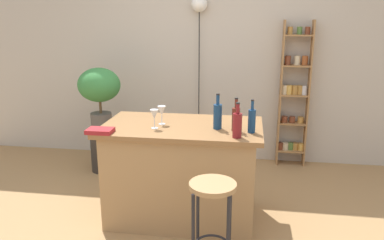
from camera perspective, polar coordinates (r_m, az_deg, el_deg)
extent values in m
plane|color=#A37A4C|center=(3.39, -2.33, -16.63)|extent=(12.00, 12.00, 0.00)
cube|color=#BCB2A3|center=(4.83, 1.94, 10.50)|extent=(6.40, 0.10, 2.80)
cube|color=#A87F51|center=(3.46, -1.45, -8.11)|extent=(1.28, 0.75, 0.84)
cube|color=olive|center=(3.31, -1.50, -1.08)|extent=(1.39, 0.81, 0.04)
cylinder|color=black|center=(2.69, 0.17, -17.49)|extent=(0.02, 0.02, 0.66)
cylinder|color=black|center=(2.89, 0.88, -15.01)|extent=(0.02, 0.02, 0.66)
cylinder|color=black|center=(2.88, 5.70, -15.29)|extent=(0.02, 0.02, 0.66)
cylinder|color=#A87F51|center=(2.62, 3.15, -9.84)|extent=(0.33, 0.33, 0.03)
cube|color=#9E7042|center=(4.74, 13.17, 3.74)|extent=(0.02, 0.16, 1.77)
cube|color=#9E7042|center=(4.77, 17.11, 3.55)|extent=(0.02, 0.16, 1.77)
cube|color=#9E7042|center=(4.93, 14.59, -4.44)|extent=(0.31, 0.16, 0.02)
cylinder|color=brown|center=(4.90, 13.09, -3.83)|extent=(0.07, 0.07, 0.09)
cylinder|color=beige|center=(4.91, 13.91, -3.85)|extent=(0.07, 0.07, 0.09)
cylinder|color=#4C7033|center=(4.93, 14.62, -3.83)|extent=(0.07, 0.07, 0.09)
cylinder|color=#AD7A38|center=(4.93, 15.28, -3.85)|extent=(0.07, 0.07, 0.09)
cylinder|color=gold|center=(4.93, 16.14, -3.92)|extent=(0.07, 0.07, 0.09)
cube|color=#9E7042|center=(4.83, 14.87, -0.47)|extent=(0.31, 0.16, 0.02)
cylinder|color=brown|center=(4.80, 13.75, 0.10)|extent=(0.07, 0.07, 0.08)
cylinder|color=brown|center=(4.82, 14.84, 0.07)|extent=(0.07, 0.07, 0.08)
cylinder|color=#AD7A38|center=(4.82, 16.07, 0.00)|extent=(0.07, 0.07, 0.08)
cube|color=#9E7042|center=(4.75, 15.15, 3.65)|extent=(0.31, 0.16, 0.02)
cylinder|color=beige|center=(4.72, 13.71, 4.46)|extent=(0.07, 0.07, 0.11)
cylinder|color=gold|center=(4.73, 14.43, 4.43)|extent=(0.07, 0.07, 0.11)
cylinder|color=#AD7A38|center=(4.74, 15.26, 4.39)|extent=(0.07, 0.07, 0.11)
cylinder|color=#AD7A38|center=(4.75, 15.97, 4.38)|extent=(0.07, 0.07, 0.11)
cylinder|color=silver|center=(4.75, 16.58, 4.33)|extent=(0.07, 0.07, 0.11)
cube|color=#9E7042|center=(4.70, 15.45, 7.88)|extent=(0.31, 0.16, 0.02)
cylinder|color=brown|center=(4.68, 14.23, 8.71)|extent=(0.07, 0.07, 0.11)
cylinder|color=beige|center=(4.70, 15.58, 8.65)|extent=(0.07, 0.07, 0.11)
cylinder|color=#994C23|center=(4.71, 16.65, 8.59)|extent=(0.07, 0.07, 0.11)
cube|color=#9E7042|center=(4.67, 15.75, 12.19)|extent=(0.31, 0.16, 0.02)
cylinder|color=#AD7A38|center=(4.66, 14.57, 12.92)|extent=(0.06, 0.06, 0.09)
cylinder|color=#4C7033|center=(4.68, 15.91, 12.84)|extent=(0.06, 0.06, 0.09)
cylinder|color=brown|center=(4.68, 17.04, 12.75)|extent=(0.06, 0.06, 0.09)
cylinder|color=#2D2823|center=(4.68, -13.22, -4.67)|extent=(0.29, 0.29, 0.47)
cylinder|color=#514C47|center=(4.58, -13.48, -0.45)|extent=(0.24, 0.24, 0.24)
cylinder|color=brown|center=(4.53, -13.64, 2.02)|extent=(0.03, 0.03, 0.16)
ellipsoid|color=#387F3D|center=(4.48, -13.84, 5.17)|extent=(0.49, 0.44, 0.39)
cylinder|color=maroon|center=(2.95, 6.84, -0.84)|extent=(0.07, 0.07, 0.19)
cylinder|color=maroon|center=(2.92, 6.92, 1.69)|extent=(0.03, 0.03, 0.08)
cylinder|color=black|center=(2.91, 6.94, 2.52)|extent=(0.03, 0.03, 0.01)
cylinder|color=#5B2319|center=(3.13, 6.62, 0.06)|extent=(0.07, 0.07, 0.19)
cylinder|color=#5B2319|center=(3.10, 6.69, 2.46)|extent=(0.03, 0.03, 0.08)
cylinder|color=black|center=(3.09, 6.71, 3.25)|extent=(0.03, 0.03, 0.01)
cylinder|color=navy|center=(3.10, 9.00, -0.19)|extent=(0.06, 0.06, 0.19)
cylinder|color=navy|center=(3.07, 9.10, 2.18)|extent=(0.02, 0.02, 0.07)
cylinder|color=black|center=(3.06, 9.13, 2.96)|extent=(0.03, 0.03, 0.01)
cylinder|color=navy|center=(3.17, 3.88, 0.50)|extent=(0.07, 0.07, 0.21)
cylinder|color=navy|center=(3.14, 3.92, 3.06)|extent=(0.03, 0.03, 0.08)
cylinder|color=black|center=(3.13, 3.94, 3.89)|extent=(0.03, 0.03, 0.01)
cylinder|color=silver|center=(3.22, -5.66, -1.22)|extent=(0.06, 0.06, 0.00)
cylinder|color=silver|center=(3.21, -5.67, -0.54)|extent=(0.01, 0.01, 0.07)
cone|color=silver|center=(3.19, -5.71, 0.84)|extent=(0.07, 0.07, 0.08)
cylinder|color=silver|center=(3.34, -4.55, -0.59)|extent=(0.06, 0.06, 0.00)
cylinder|color=silver|center=(3.33, -4.56, 0.06)|extent=(0.01, 0.01, 0.07)
cone|color=silver|center=(3.31, -4.59, 1.40)|extent=(0.07, 0.07, 0.08)
cube|color=maroon|center=(3.16, -13.69, -1.59)|extent=(0.21, 0.15, 0.03)
cylinder|color=black|center=(4.78, 1.05, 5.33)|extent=(0.01, 0.01, 1.95)
sphere|color=white|center=(4.72, 1.11, 17.10)|extent=(0.19, 0.19, 0.19)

